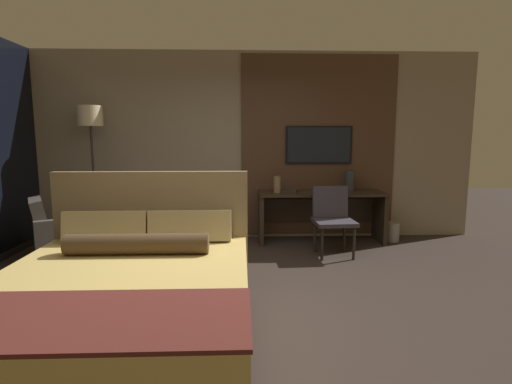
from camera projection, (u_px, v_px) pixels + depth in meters
The scene contains 12 objects.
ground_plane at pixel (237, 307), 3.67m from camera, with size 16.00×16.00×0.00m, color #332823.
wall_back_tv_panel at pixel (249, 146), 6.04m from camera, with size 7.20×0.09×2.80m.
bed at pixel (125, 305), 2.90m from camera, with size 1.82×2.14×1.23m.
desk at pixel (320, 207), 5.90m from camera, with size 1.83×0.58×0.74m.
tv at pixel (319, 145), 6.01m from camera, with size 1.00×0.04×0.56m.
desk_chair at pixel (332, 214), 5.26m from camera, with size 0.54×0.53×0.90m.
armchair_by_window at pixel (64, 237), 5.11m from camera, with size 1.00×1.02×0.81m.
floor_lamp at pixel (91, 128), 5.56m from camera, with size 0.34×0.34×1.97m.
vase_tall at pixel (349, 181), 5.92m from camera, with size 0.14×0.14×0.30m.
vase_short at pixel (277, 184), 5.76m from camera, with size 0.10×0.10×0.24m.
book at pixel (290, 191), 5.82m from camera, with size 0.26×0.22×0.03m.
waste_bin at pixel (392, 232), 5.95m from camera, with size 0.22×0.22×0.28m.
Camera 1 is at (0.05, -3.49, 1.58)m, focal length 28.00 mm.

